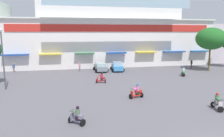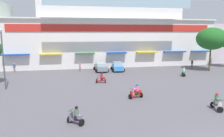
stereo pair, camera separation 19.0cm
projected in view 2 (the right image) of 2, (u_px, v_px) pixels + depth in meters
ground_plane at (146, 92)px, 24.77m from camera, size 128.00×128.00×0.00m
colonial_building at (109, 22)px, 45.28m from camera, size 41.55×15.77×20.22m
flank_building_right at (218, 42)px, 52.02m from camera, size 13.10×10.77×8.51m
plaza_tree_3 at (211, 39)px, 36.83m from camera, size 4.94×5.32×7.56m
parked_car_0 at (101, 67)px, 37.55m from camera, size 2.40×4.18×1.49m
parked_car_1 at (117, 66)px, 37.89m from camera, size 2.52×4.15×1.59m
scooter_rider_0 at (101, 78)px, 28.96m from camera, size 1.41×0.77×1.49m
scooter_rider_2 at (217, 103)px, 18.94m from camera, size 0.81×1.55×1.54m
scooter_rider_4 at (136, 92)px, 22.26m from camera, size 1.55×0.86×1.52m
scooter_rider_5 at (76, 117)px, 15.97m from camera, size 1.31×1.27×1.45m
scooter_rider_6 at (184, 72)px, 33.42m from camera, size 1.08×1.51×1.51m
pedestrian_0 at (192, 63)px, 40.50m from camera, size 0.45×0.45×1.66m
pedestrian_1 at (80, 66)px, 37.25m from camera, size 0.46×0.46×1.59m
pedestrian_2 at (14, 67)px, 36.42m from camera, size 0.48×0.48×1.58m
streetlamp_near at (3, 55)px, 25.12m from camera, size 0.40×0.40×7.18m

